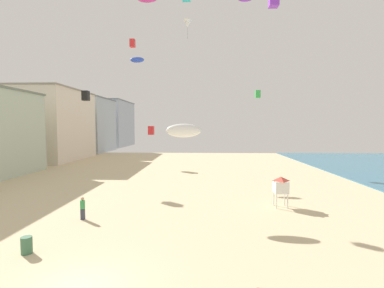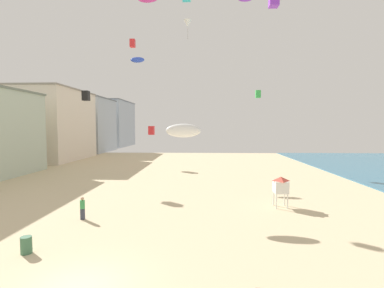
{
  "view_description": "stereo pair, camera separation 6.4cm",
  "coord_description": "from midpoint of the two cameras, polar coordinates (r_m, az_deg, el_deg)",
  "views": [
    {
      "loc": [
        5.12,
        -10.64,
        6.68
      ],
      "look_at": [
        4.01,
        16.51,
        4.99
      ],
      "focal_mm": 25.99,
      "sensor_mm": 36.0,
      "label": 1
    },
    {
      "loc": [
        5.19,
        -10.64,
        6.68
      ],
      "look_at": [
        4.01,
        16.51,
        4.99
      ],
      "focal_mm": 25.99,
      "sensor_mm": 36.0,
      "label": 2
    }
  ],
  "objects": [
    {
      "name": "boardwalk_hotel_mid",
      "position": [
        63.62,
        -27.81,
        3.52
      ],
      "size": [
        14.27,
        17.28,
        14.15
      ],
      "color": "silver",
      "rests_on": "ground"
    },
    {
      "name": "boardwalk_hotel_far",
      "position": [
        79.89,
        -21.2,
        3.64
      ],
      "size": [
        13.19,
        14.72,
        14.23
      ],
      "color": "#ADB7C1",
      "rests_on": "ground"
    },
    {
      "name": "boardwalk_hotel_distant",
      "position": [
        99.38,
        -16.36,
        4.01
      ],
      "size": [
        12.26,
        20.17,
        15.39
      ],
      "color": "#ADB7C1",
      "rests_on": "ground"
    },
    {
      "name": "kite_flyer",
      "position": [
        21.92,
        -21.48,
        -11.93
      ],
      "size": [
        0.34,
        0.34,
        1.64
      ],
      "rotation": [
        0.0,
        0.0,
        4.25
      ],
      "color": "#383D4C",
      "rests_on": "ground"
    },
    {
      "name": "lifeguard_stand",
      "position": [
        24.4,
        17.83,
        -8.05
      ],
      "size": [
        1.1,
        1.1,
        2.55
      ],
      "rotation": [
        0.0,
        0.0,
        0.25
      ],
      "color": "white",
      "rests_on": "ground"
    },
    {
      "name": "beach_trash_bin",
      "position": [
        17.84,
        -30.78,
        -17.39
      ],
      "size": [
        0.56,
        0.56,
        0.9
      ],
      "primitive_type": "cylinder",
      "color": "#3D6B4C",
      "rests_on": "ground"
    },
    {
      "name": "kite_red_box",
      "position": [
        46.17,
        -8.29,
        2.78
      ],
      "size": [
        0.91,
        0.91,
        1.43
      ],
      "color": "red"
    },
    {
      "name": "kite_blue_parafoil",
      "position": [
        42.32,
        -11.09,
        16.59
      ],
      "size": [
        2.01,
        0.56,
        0.78
      ],
      "color": "blue"
    },
    {
      "name": "kite_white_parafoil",
      "position": [
        21.84,
        -1.7,
        2.77
      ],
      "size": [
        2.76,
        0.77,
        1.07
      ],
      "color": "white"
    },
    {
      "name": "kite_black_box",
      "position": [
        35.41,
        -20.89,
        9.23
      ],
      "size": [
        0.73,
        0.73,
        1.15
      ],
      "color": "black"
    },
    {
      "name": "kite_white_delta_3",
      "position": [
        38.71,
        -0.83,
        23.48
      ],
      "size": [
        1.05,
        1.05,
        2.39
      ],
      "color": "white"
    },
    {
      "name": "kite_green_box",
      "position": [
        43.69,
        13.44,
        9.93
      ],
      "size": [
        0.72,
        0.72,
        1.13
      ],
      "color": "green"
    },
    {
      "name": "kite_red_box_2",
      "position": [
        30.69,
        -12.05,
        19.57
      ],
      "size": [
        0.5,
        0.5,
        0.79
      ],
      "color": "red"
    }
  ]
}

